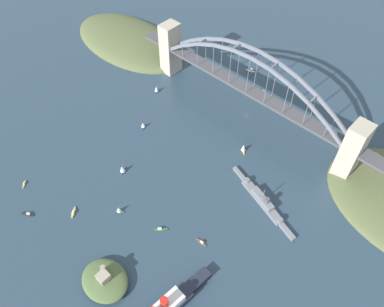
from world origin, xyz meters
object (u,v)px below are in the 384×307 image
object	(u,v)px
small_boat_5	(122,169)
naval_cruiser	(263,201)
small_boat_3	(201,242)
small_boat_4	(156,89)
harbor_arch_bridge	(249,91)
small_boat_7	(160,229)
seaplane_taxiing_near_bridge	(261,92)
small_boat_9	(143,125)
small_boat_8	(28,214)
small_boat_2	(243,148)
small_boat_0	(24,184)
small_boat_1	(119,210)
seaplane_second_in_formation	(250,71)
small_boat_6	(73,212)
fort_island_mid_harbor	(105,280)

from	to	relation	value
small_boat_5	naval_cruiser	bearing A→B (deg)	-151.95
small_boat_3	small_boat_4	xyz separation A→B (m)	(155.17, -99.00, 3.14)
harbor_arch_bridge	small_boat_4	xyz separation A→B (m)	(92.22, 37.40, -27.37)
small_boat_7	seaplane_taxiing_near_bridge	bearing A→B (deg)	-77.80
seaplane_taxiing_near_bridge	small_boat_9	distance (m)	132.00
small_boat_7	small_boat_8	world-z (taller)	small_boat_7
small_boat_2	small_boat_7	xyz separation A→B (m)	(-3.69, 110.14, -3.48)
naval_cruiser	small_boat_2	xyz separation A→B (m)	(47.30, -34.15, 1.49)
small_boat_9	small_boat_4	bearing A→B (deg)	-57.42
small_boat_0	small_boat_1	world-z (taller)	small_boat_1
harbor_arch_bridge	small_boat_8	bearing A→B (deg)	75.06
naval_cruiser	small_boat_0	bearing A→B (deg)	38.02
small_boat_1	small_boat_8	xyz separation A→B (m)	(52.32, 52.76, -2.44)
seaplane_second_in_formation	small_boat_3	bearing A→B (deg)	117.72
seaplane_taxiing_near_bridge	small_boat_2	world-z (taller)	small_boat_2
naval_cruiser	seaplane_second_in_formation	xyz separation A→B (m)	(114.18, -131.98, -0.58)
small_boat_4	small_boat_8	bearing A→B (deg)	101.16
harbor_arch_bridge	small_boat_5	size ratio (longest dim) A/B	33.25
naval_cruiser	small_boat_6	distance (m)	156.10
naval_cruiser	small_boat_0	world-z (taller)	naval_cruiser
seaplane_second_in_formation	small_boat_3	world-z (taller)	seaplane_second_in_formation
small_boat_4	small_boat_6	size ratio (longest dim) A/B	0.99
small_boat_1	small_boat_7	bearing A→B (deg)	-162.36
fort_island_mid_harbor	small_boat_6	size ratio (longest dim) A/B	4.27
small_boat_5	small_boat_9	bearing A→B (deg)	-60.61
fort_island_mid_harbor	small_boat_5	distance (m)	100.88
small_boat_0	small_boat_7	distance (m)	128.31
fort_island_mid_harbor	small_boat_1	size ratio (longest dim) A/B	5.38
small_boat_3	small_boat_6	size ratio (longest dim) A/B	1.11
seaplane_taxiing_near_bridge	small_boat_2	size ratio (longest dim) A/B	1.02
seaplane_second_in_formation	small_boat_1	size ratio (longest dim) A/B	1.53
small_boat_4	small_boat_2	bearing A→B (deg)	178.70
small_boat_6	small_boat_3	bearing A→B (deg)	-151.18
fort_island_mid_harbor	small_boat_9	size ratio (longest dim) A/B	5.56
small_boat_2	small_boat_8	size ratio (longest dim) A/B	0.94
small_boat_1	small_boat_3	distance (m)	72.54
naval_cruiser	small_boat_5	distance (m)	124.75
fort_island_mid_harbor	small_boat_1	xyz separation A→B (m)	(38.70, -44.95, -0.96)
naval_cruiser	small_boat_8	size ratio (longest dim) A/B	8.17
naval_cruiser	seaplane_taxiing_near_bridge	distance (m)	139.84
naval_cruiser	small_boat_7	world-z (taller)	naval_cruiser
small_boat_3	small_boat_1	bearing A→B (deg)	20.55
naval_cruiser	small_boat_1	xyz separation A→B (m)	(80.07, 87.57, 0.38)
small_boat_5	small_boat_9	world-z (taller)	small_boat_5
naval_cruiser	small_boat_1	distance (m)	118.66
small_boat_0	small_boat_3	world-z (taller)	small_boat_3
small_boat_2	small_boat_0	bearing A→B (deg)	54.55
small_boat_6	small_boat_8	distance (m)	36.85
seaplane_second_in_formation	small_boat_3	distance (m)	219.27
seaplane_second_in_formation	small_boat_9	bearing A→B (deg)	80.33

